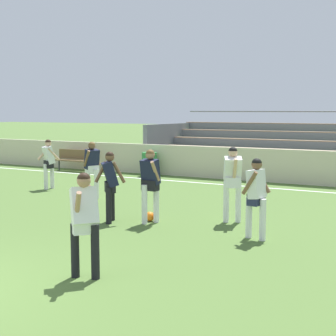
{
  "coord_description": "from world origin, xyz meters",
  "views": [
    {
      "loc": [
        6.58,
        -4.12,
        2.54
      ],
      "look_at": [
        0.12,
        7.57,
        1.04
      ],
      "focal_mm": 54.69,
      "sensor_mm": 36.0,
      "label": 1
    }
  ],
  "objects": [
    {
      "name": "trash_bin",
      "position": [
        -3.67,
        12.93,
        0.46
      ],
      "size": [
        0.59,
        0.59,
        0.92
      ],
      "primitive_type": "cylinder",
      "color": "#2D7F3D",
      "rests_on": "ground"
    },
    {
      "name": "soccer_ball",
      "position": [
        0.61,
        5.81,
        0.11
      ],
      "size": [
        0.22,
        0.22,
        0.22
      ],
      "primitive_type": "sphere",
      "color": "orange",
      "rests_on": "ground"
    },
    {
      "name": "bench_far_right",
      "position": [
        -7.24,
        12.74,
        0.55
      ],
      "size": [
        1.8,
        0.4,
        0.9
      ],
      "color": "brown",
      "rests_on": "ground"
    },
    {
      "name": "sideline_wall",
      "position": [
        0.0,
        13.43,
        0.6
      ],
      "size": [
        48.0,
        0.16,
        1.19
      ],
      "primitive_type": "cube",
      "color": "beige",
      "rests_on": "ground"
    },
    {
      "name": "player_white_dropping_back",
      "position": [
        3.29,
        5.42,
        0.95
      ],
      "size": [
        0.49,
        0.53,
        1.61
      ],
      "color": "white",
      "rests_on": "ground"
    },
    {
      "name": "player_white_pressing_high",
      "position": [
        1.82,
        1.89,
        0.96
      ],
      "size": [
        0.55,
        0.69,
        1.62
      ],
      "color": "black",
      "rests_on": "ground"
    },
    {
      "name": "player_dark_trailing_run",
      "position": [
        -2.49,
        7.73,
        0.97
      ],
      "size": [
        0.45,
        0.6,
        1.64
      ],
      "color": "white",
      "rests_on": "ground"
    },
    {
      "name": "player_white_deep_cover",
      "position": [
        -4.77,
        8.43,
        0.95
      ],
      "size": [
        0.65,
        0.47,
        1.61
      ],
      "color": "white",
      "rests_on": "ground"
    },
    {
      "name": "field_line_sideline",
      "position": [
        0.0,
        12.05,
        0.0
      ],
      "size": [
        44.0,
        0.12,
        0.01
      ],
      "primitive_type": "cube",
      "color": "white",
      "rests_on": "ground"
    },
    {
      "name": "player_dark_on_ball",
      "position": [
        -0.13,
        5.3,
        0.96
      ],
      "size": [
        0.69,
        0.53,
        1.62
      ],
      "color": "black",
      "rests_on": "ground"
    },
    {
      "name": "player_dark_wide_right",
      "position": [
        0.72,
        5.65,
        1.0
      ],
      "size": [
        0.45,
        0.53,
        1.68
      ],
      "color": "white",
      "rests_on": "ground"
    },
    {
      "name": "player_white_challenging",
      "position": [
        2.31,
        6.63,
        1.03
      ],
      "size": [
        0.52,
        0.63,
        1.73
      ],
      "color": "white",
      "rests_on": "ground"
    }
  ]
}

